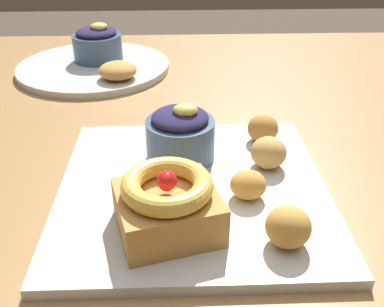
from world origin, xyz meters
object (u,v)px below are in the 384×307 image
object	(u,v)px
fritter_extra	(263,128)
back_plate	(94,67)
cake_slice	(168,204)
fritter_front	(288,227)
back_pastry	(118,70)
back_ramekin	(97,44)
fritter_back	(269,152)
fritter_middle	(248,185)
front_plate	(193,189)
berry_ramekin	(180,134)

from	to	relation	value
fritter_extra	back_plate	bearing A→B (deg)	130.49
cake_slice	fritter_extra	distance (m)	0.21
fritter_front	cake_slice	bearing A→B (deg)	167.27
back_plate	back_pastry	size ratio (longest dim) A/B	4.32
back_ramekin	back_pastry	bearing A→B (deg)	-64.96
fritter_back	fritter_middle	bearing A→B (deg)	-118.29
back_plate	fritter_back	bearing A→B (deg)	-55.01
front_plate	cake_slice	xyz separation A→B (m)	(-0.03, -0.07, 0.04)
back_ramekin	back_pastry	distance (m)	0.11
fritter_back	back_plate	world-z (taller)	fritter_back
front_plate	fritter_back	xyz separation A→B (m)	(0.09, 0.04, 0.02)
fritter_back	back_ramekin	distance (m)	0.46
front_plate	fritter_extra	world-z (taller)	fritter_extra
front_plate	back_pastry	distance (m)	0.35
back_plate	back_pastry	bearing A→B (deg)	-54.85
cake_slice	fritter_extra	xyz separation A→B (m)	(0.12, 0.17, -0.01)
berry_ramekin	fritter_front	size ratio (longest dim) A/B	1.97
berry_ramekin	fritter_back	world-z (taller)	berry_ramekin
back_pastry	berry_ramekin	bearing A→B (deg)	-69.00
front_plate	back_pastry	size ratio (longest dim) A/B	4.47
fritter_extra	fritter_middle	bearing A→B (deg)	-106.79
fritter_middle	back_ramekin	world-z (taller)	back_ramekin
fritter_middle	back_ramekin	xyz separation A→B (m)	(-0.22, 0.45, 0.02)
fritter_front	fritter_middle	world-z (taller)	fritter_front
fritter_back	back_ramekin	size ratio (longest dim) A/B	0.45
back_pastry	fritter_extra	bearing A→B (deg)	-47.90
fritter_back	front_plate	bearing A→B (deg)	-158.11
fritter_front	front_plate	bearing A→B (deg)	130.16
fritter_front	fritter_middle	xyz separation A→B (m)	(-0.02, 0.07, -0.00)
fritter_middle	back_ramekin	distance (m)	0.50
back_pastry	back_plate	bearing A→B (deg)	125.15
fritter_front	back_ramekin	world-z (taller)	back_ramekin
back_ramekin	berry_ramekin	bearing A→B (deg)	-67.87
berry_ramekin	back_pastry	distance (m)	0.29
fritter_front	back_plate	xyz separation A→B (m)	(-0.25, 0.50, -0.03)
back_plate	back_pastry	distance (m)	0.10
cake_slice	back_pastry	bearing A→B (deg)	102.54
fritter_middle	fritter_extra	distance (m)	0.13
fritter_front	back_plate	bearing A→B (deg)	116.58
front_plate	back_ramekin	bearing A→B (deg)	110.73
cake_slice	fritter_back	distance (m)	0.16
front_plate	cake_slice	world-z (taller)	cake_slice
fritter_extra	back_ramekin	size ratio (longest dim) A/B	0.43
cake_slice	back_ramekin	world-z (taller)	back_ramekin
front_plate	fritter_back	size ratio (longest dim) A/B	7.07
front_plate	berry_ramekin	world-z (taller)	berry_ramekin
fritter_extra	back_ramekin	distance (m)	0.41
fritter_back	fritter_front	bearing A→B (deg)	-93.10
fritter_back	fritter_extra	world-z (taller)	fritter_back
front_plate	fritter_front	bearing A→B (deg)	-49.84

